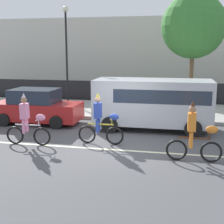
# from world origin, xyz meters

# --- Properties ---
(ground_plane) EXTENTS (80.00, 80.00, 0.00)m
(ground_plane) POSITION_xyz_m (0.00, 0.00, 0.00)
(ground_plane) COLOR #4C4C4F
(road_centre_line) EXTENTS (36.00, 0.14, 0.01)m
(road_centre_line) POSITION_xyz_m (0.00, -0.50, 0.00)
(road_centre_line) COLOR beige
(road_centre_line) RESTS_ON ground
(sidewalk_curb) EXTENTS (60.00, 5.00, 0.15)m
(sidewalk_curb) POSITION_xyz_m (0.00, 6.50, 0.07)
(sidewalk_curb) COLOR #9E9B93
(sidewalk_curb) RESTS_ON ground
(fence_line) EXTENTS (40.00, 0.08, 1.40)m
(fence_line) POSITION_xyz_m (0.00, 9.40, 0.70)
(fence_line) COLOR black
(fence_line) RESTS_ON ground
(building_backdrop) EXTENTS (28.00, 8.00, 5.98)m
(building_backdrop) POSITION_xyz_m (-0.96, 18.00, 2.99)
(building_backdrop) COLOR beige
(building_backdrop) RESTS_ON ground
(parade_cyclist_pink) EXTENTS (1.72, 0.50, 1.92)m
(parade_cyclist_pink) POSITION_xyz_m (-3.17, -0.55, 0.84)
(parade_cyclist_pink) COLOR black
(parade_cyclist_pink) RESTS_ON ground
(parade_cyclist_cobalt) EXTENTS (1.72, 0.50, 1.92)m
(parade_cyclist_cobalt) POSITION_xyz_m (-0.60, 0.09, 0.84)
(parade_cyclist_cobalt) COLOR black
(parade_cyclist_cobalt) RESTS_ON ground
(parade_cyclist_orange) EXTENTS (1.72, 0.50, 1.92)m
(parade_cyclist_orange) POSITION_xyz_m (2.68, -1.11, 0.84)
(parade_cyclist_orange) COLOR black
(parade_cyclist_orange) RESTS_ON ground
(parked_van_silver) EXTENTS (5.00, 2.22, 2.18)m
(parked_van_silver) POSITION_xyz_m (1.15, 2.70, 1.28)
(parked_van_silver) COLOR silver
(parked_van_silver) RESTS_ON ground
(parked_car_red) EXTENTS (4.10, 1.92, 1.64)m
(parked_car_red) POSITION_xyz_m (-4.37, 2.72, 0.78)
(parked_car_red) COLOR #AD1E1E
(parked_car_red) RESTS_ON ground
(street_lamp_post) EXTENTS (0.36, 0.36, 5.86)m
(street_lamp_post) POSITION_xyz_m (-4.61, 7.70, 3.99)
(street_lamp_post) COLOR black
(street_lamp_post) RESTS_ON sidewalk_curb
(street_tree_near_lamp) EXTENTS (3.66, 3.66, 6.44)m
(street_tree_near_lamp) POSITION_xyz_m (2.87, 8.13, 4.75)
(street_tree_near_lamp) COLOR brown
(street_tree_near_lamp) RESTS_ON sidewalk_curb
(pedestrian_onlooker) EXTENTS (0.32, 0.20, 1.62)m
(pedestrian_onlooker) POSITION_xyz_m (0.67, 7.98, 1.01)
(pedestrian_onlooker) COLOR #33333D
(pedestrian_onlooker) RESTS_ON sidewalk_curb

